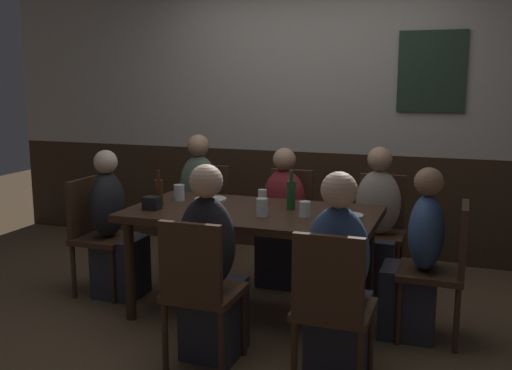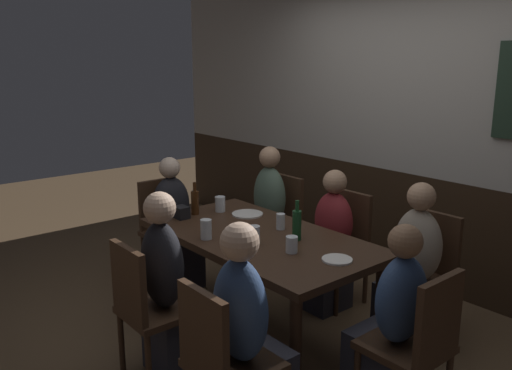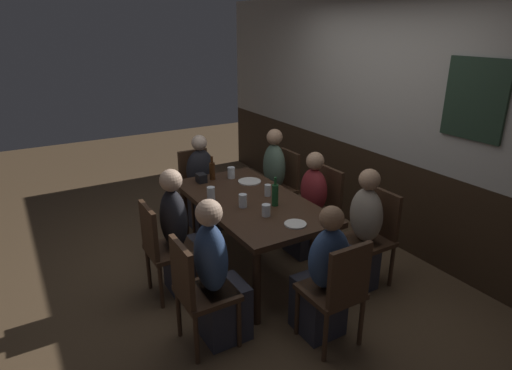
{
  "view_description": "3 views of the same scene",
  "coord_description": "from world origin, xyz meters",
  "px_view_note": "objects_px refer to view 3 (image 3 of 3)",
  "views": [
    {
      "loc": [
        1.35,
        -3.72,
        1.64
      ],
      "look_at": [
        -0.01,
        0.09,
        0.9
      ],
      "focal_mm": 41.71,
      "sensor_mm": 36.0,
      "label": 1
    },
    {
      "loc": [
        2.62,
        -2.22,
        1.92
      ],
      "look_at": [
        -0.2,
        0.14,
        1.03
      ],
      "focal_mm": 37.38,
      "sensor_mm": 36.0,
      "label": 2
    },
    {
      "loc": [
        3.23,
        -1.84,
        2.28
      ],
      "look_at": [
        0.11,
        -0.0,
        0.92
      ],
      "focal_mm": 30.26,
      "sensor_mm": 36.0,
      "label": 3
    }
  ],
  "objects_px": {
    "chair_head_east": "(338,289)",
    "tumbler_water": "(211,194)",
    "chair_mid_near": "(163,245)",
    "person_left_far": "(271,186)",
    "chair_left_far": "(282,183)",
    "beer_bottle_brown": "(212,170)",
    "beer_glass_tall": "(231,173)",
    "beer_glass_half": "(268,191)",
    "chair_mid_far": "(322,205)",
    "person_mid_near": "(180,241)",
    "beer_bottle_green": "(275,194)",
    "person_head_east": "(323,282)",
    "tumbler_short": "(266,211)",
    "plate_white_small": "(295,224)",
    "person_right_near": "(218,283)",
    "condiment_caddy": "(201,178)",
    "plate_white_large": "(250,181)",
    "chair_right_near": "(197,288)",
    "chair_right_far": "(373,232)",
    "pint_glass_pale": "(243,201)",
    "dining_table": "(250,207)",
    "person_head_west": "(203,190)",
    "person_right_far": "(360,239)",
    "chair_head_west": "(197,183)"
  },
  "relations": [
    {
      "from": "chair_head_east",
      "to": "chair_mid_near",
      "type": "relative_size",
      "value": 1.0
    },
    {
      "from": "person_mid_near",
      "to": "tumbler_short",
      "type": "bearing_deg",
      "value": 58.79
    },
    {
      "from": "chair_right_near",
      "to": "person_head_west",
      "type": "bearing_deg",
      "value": 154.86
    },
    {
      "from": "dining_table",
      "to": "chair_head_west",
      "type": "bearing_deg",
      "value": 180.0
    },
    {
      "from": "chair_head_west",
      "to": "beer_bottle_green",
      "type": "bearing_deg",
      "value": 4.63
    },
    {
      "from": "chair_mid_near",
      "to": "person_left_far",
      "type": "distance_m",
      "value": 1.74
    },
    {
      "from": "chair_right_far",
      "to": "person_right_near",
      "type": "height_order",
      "value": "person_right_near"
    },
    {
      "from": "beer_bottle_green",
      "to": "plate_white_small",
      "type": "height_order",
      "value": "beer_bottle_green"
    },
    {
      "from": "chair_mid_far",
      "to": "person_left_far",
      "type": "relative_size",
      "value": 0.75
    },
    {
      "from": "person_left_far",
      "to": "condiment_caddy",
      "type": "distance_m",
      "value": 0.96
    },
    {
      "from": "chair_mid_near",
      "to": "tumbler_water",
      "type": "distance_m",
      "value": 0.64
    },
    {
      "from": "person_head_east",
      "to": "tumbler_short",
      "type": "relative_size",
      "value": 10.68
    },
    {
      "from": "pint_glass_pale",
      "to": "plate_white_large",
      "type": "height_order",
      "value": "pint_glass_pale"
    },
    {
      "from": "chair_right_near",
      "to": "tumbler_short",
      "type": "height_order",
      "value": "chair_right_near"
    },
    {
      "from": "chair_head_east",
      "to": "beer_glass_half",
      "type": "relative_size",
      "value": 7.91
    },
    {
      "from": "person_mid_near",
      "to": "tumbler_short",
      "type": "relative_size",
      "value": 11.33
    },
    {
      "from": "beer_glass_half",
      "to": "condiment_caddy",
      "type": "distance_m",
      "value": 0.77
    },
    {
      "from": "person_mid_near",
      "to": "tumbler_water",
      "type": "distance_m",
      "value": 0.52
    },
    {
      "from": "chair_head_east",
      "to": "plate_white_large",
      "type": "bearing_deg",
      "value": 172.17
    },
    {
      "from": "chair_right_far",
      "to": "chair_right_near",
      "type": "relative_size",
      "value": 1.0
    },
    {
      "from": "beer_glass_half",
      "to": "beer_glass_tall",
      "type": "relative_size",
      "value": 0.93
    },
    {
      "from": "chair_head_west",
      "to": "chair_mid_near",
      "type": "xyz_separation_m",
      "value": [
        1.26,
        -0.87,
        0.0
      ]
    },
    {
      "from": "tumbler_water",
      "to": "beer_bottle_brown",
      "type": "xyz_separation_m",
      "value": [
        -0.52,
        0.26,
        0.04
      ]
    },
    {
      "from": "beer_glass_tall",
      "to": "beer_glass_half",
      "type": "bearing_deg",
      "value": 6.01
    },
    {
      "from": "chair_mid_far",
      "to": "beer_glass_tall",
      "type": "bearing_deg",
      "value": -129.61
    },
    {
      "from": "dining_table",
      "to": "person_head_west",
      "type": "relative_size",
      "value": 1.53
    },
    {
      "from": "beer_glass_tall",
      "to": "tumbler_water",
      "type": "relative_size",
      "value": 0.9
    },
    {
      "from": "person_right_near",
      "to": "pint_glass_pale",
      "type": "height_order",
      "value": "person_right_near"
    },
    {
      "from": "chair_head_east",
      "to": "pint_glass_pale",
      "type": "bearing_deg",
      "value": -172.95
    },
    {
      "from": "dining_table",
      "to": "pint_glass_pale",
      "type": "height_order",
      "value": "pint_glass_pale"
    },
    {
      "from": "chair_left_far",
      "to": "beer_bottle_brown",
      "type": "relative_size",
      "value": 3.5
    },
    {
      "from": "person_left_far",
      "to": "person_head_east",
      "type": "xyz_separation_m",
      "value": [
        1.85,
        -0.71,
        -0.03
      ]
    },
    {
      "from": "condiment_caddy",
      "to": "person_right_far",
      "type": "bearing_deg",
      "value": 32.81
    },
    {
      "from": "person_right_near",
      "to": "condiment_caddy",
      "type": "distance_m",
      "value": 1.52
    },
    {
      "from": "tumbler_water",
      "to": "condiment_caddy",
      "type": "relative_size",
      "value": 1.2
    },
    {
      "from": "chair_head_east",
      "to": "tumbler_water",
      "type": "relative_size",
      "value": 6.66
    },
    {
      "from": "person_head_east",
      "to": "beer_glass_half",
      "type": "bearing_deg",
      "value": 170.13
    },
    {
      "from": "person_right_far",
      "to": "condiment_caddy",
      "type": "height_order",
      "value": "person_right_far"
    },
    {
      "from": "condiment_caddy",
      "to": "plate_white_large",
      "type": "bearing_deg",
      "value": 60.09
    },
    {
      "from": "chair_mid_far",
      "to": "plate_white_small",
      "type": "distance_m",
      "value": 1.08
    },
    {
      "from": "beer_glass_half",
      "to": "beer_glass_tall",
      "type": "distance_m",
      "value": 0.63
    },
    {
      "from": "plate_white_small",
      "to": "person_right_near",
      "type": "bearing_deg",
      "value": -83.36
    },
    {
      "from": "beer_bottle_brown",
      "to": "plate_white_large",
      "type": "xyz_separation_m",
      "value": [
        0.27,
        0.3,
        -0.09
      ]
    },
    {
      "from": "beer_bottle_green",
      "to": "person_mid_near",
      "type": "bearing_deg",
      "value": -106.19
    },
    {
      "from": "pint_glass_pale",
      "to": "tumbler_water",
      "type": "xyz_separation_m",
      "value": [
        -0.28,
        -0.18,
        0.01
      ]
    },
    {
      "from": "chair_right_far",
      "to": "pint_glass_pale",
      "type": "height_order",
      "value": "chair_right_far"
    },
    {
      "from": "chair_head_east",
      "to": "chair_right_far",
      "type": "xyz_separation_m",
      "value": [
        -0.52,
        0.87,
        0.0
      ]
    },
    {
      "from": "plate_white_large",
      "to": "chair_right_near",
      "type": "bearing_deg",
      "value": -43.49
    },
    {
      "from": "chair_left_far",
      "to": "person_head_east",
      "type": "xyz_separation_m",
      "value": [
        1.85,
        -0.87,
        -0.04
      ]
    },
    {
      "from": "person_mid_near",
      "to": "beer_bottle_green",
      "type": "relative_size",
      "value": 4.34
    }
  ]
}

